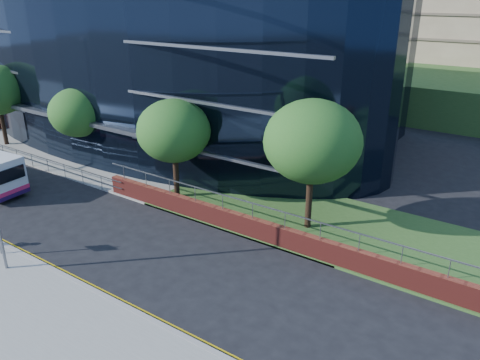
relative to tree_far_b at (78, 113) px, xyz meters
The scene contains 8 objects.
far_forecourt 5.34m from the tree_far_b, 153.43° to the left, with size 50.00×8.00×0.10m, color gray.
grass_verge 27.36m from the tree_far_b, ahead, with size 36.00×8.00×0.12m, color #2D511E.
glass_office 12.01m from the tree_far_b, 95.04° to the left, with size 44.00×23.10×16.00m.
retaining_wall 23.38m from the tree_far_b, ahead, with size 34.00×0.40×2.11m.
guard_railings 6.54m from the tree_far_b, 153.43° to the right, with size 24.00×0.05×1.10m.
tree_far_b is the anchor object (origin of this frame).
tree_far_c 10.02m from the tree_far_b, ahead, with size 4.62×4.62×6.51m.
tree_far_d 19.03m from the tree_far_b, ahead, with size 5.28×5.28×7.44m.
Camera 1 is at (26.32, -11.74, 12.57)m, focal length 35.00 mm.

